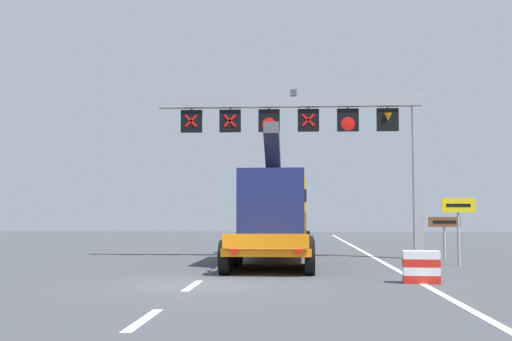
% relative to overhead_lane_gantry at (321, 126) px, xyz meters
% --- Properties ---
extents(ground, '(112.00, 112.00, 0.00)m').
position_rel_overhead_lane_gantry_xyz_m(ground, '(-3.86, -11.03, -5.78)').
color(ground, '#424449').
extents(lane_markings, '(0.20, 71.31, 0.01)m').
position_rel_overhead_lane_gantry_xyz_m(lane_markings, '(-3.90, 17.33, -5.78)').
color(lane_markings, silver).
rests_on(lane_markings, ground).
extents(edge_line_right, '(0.20, 63.00, 0.01)m').
position_rel_overhead_lane_gantry_xyz_m(edge_line_right, '(2.34, 0.97, -5.78)').
color(edge_line_right, silver).
rests_on(edge_line_right, ground).
extents(overhead_lane_gantry, '(11.85, 0.90, 7.42)m').
position_rel_overhead_lane_gantry_xyz_m(overhead_lane_gantry, '(0.00, 0.00, 0.00)').
color(overhead_lane_gantry, '#9EA0A5').
rests_on(overhead_lane_gantry, ground).
extents(heavy_haul_truck_orange, '(3.15, 14.09, 5.30)m').
position_rel_overhead_lane_gantry_xyz_m(heavy_haul_truck_orange, '(-1.94, -0.63, -3.79)').
color(heavy_haul_truck_orange, orange).
rests_on(heavy_haul_truck_orange, ground).
extents(exit_sign_yellow, '(1.25, 0.15, 2.53)m').
position_rel_overhead_lane_gantry_xyz_m(exit_sign_yellow, '(5.00, -3.70, -3.90)').
color(exit_sign_yellow, '#9EA0A5').
rests_on(exit_sign_yellow, ground).
extents(tourist_info_sign_brown, '(1.32, 0.15, 1.81)m').
position_rel_overhead_lane_gantry_xyz_m(tourist_info_sign_brown, '(5.09, -0.88, -4.42)').
color(tourist_info_sign_brown, '#9EA0A5').
rests_on(tourist_info_sign_brown, ground).
extents(crash_barrier_striped, '(1.04, 0.59, 0.90)m').
position_rel_overhead_lane_gantry_xyz_m(crash_barrier_striped, '(2.35, -10.24, -5.33)').
color(crash_barrier_striped, red).
rests_on(crash_barrier_striped, ground).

